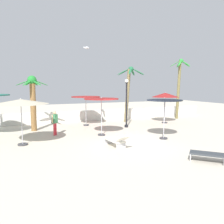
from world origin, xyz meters
The scene contains 15 objects.
ground_plane centered at (0.00, 0.00, 0.00)m, with size 56.00×56.00×0.00m, color beige.
boundary_wall centered at (0.00, 8.45, 0.49)m, with size 25.20×0.30×0.97m, color silver.
patio_umbrella_0 centered at (2.06, -0.19, 2.18)m, with size 2.09×2.09×2.51m.
patio_umbrella_1 centered at (-1.06, 2.22, 2.22)m, with size 2.21×2.21×2.49m.
patio_umbrella_2 centered at (5.67, 4.67, 2.39)m, with size 2.32×2.32×2.66m.
patio_umbrella_4 centered at (-5.86, 1.62, 2.35)m, with size 2.91×2.91×2.57m.
patio_umbrella_5 centered at (-0.93, 6.12, 2.20)m, with size 2.30×2.30×2.47m.
palm_tree_0 centered at (3.13, 6.55, 3.07)m, with size 2.63×2.30×4.88m.
palm_tree_1 centered at (-4.97, 5.54, 2.45)m, with size 2.22×2.11×3.91m.
palm_tree_2 centered at (8.51, 6.39, 3.49)m, with size 2.01×2.11×5.77m.
lamp_post_0 centered at (1.73, 4.16, 1.95)m, with size 0.28×0.28×3.70m.
lounge_chair_0 centered at (1.42, -4.58, 0.39)m, with size 1.71×1.74×0.84m.
lounge_chair_1 centered at (-1.35, -0.82, 0.40)m, with size 0.77×1.92×0.83m.
guest_0 centered at (-3.83, 3.43, 0.96)m, with size 0.42×0.43×1.59m.
seagull_0 centered at (-1.47, 3.99, 5.79)m, with size 0.41×0.95×0.16m.
Camera 1 is at (-6.16, -11.45, 3.24)m, focal length 36.63 mm.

